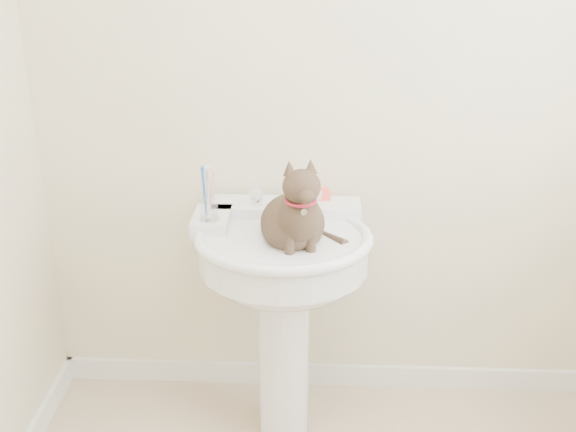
# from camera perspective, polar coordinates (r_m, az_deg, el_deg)

# --- Properties ---
(wall_back) EXTENTS (2.20, 0.00, 2.50)m
(wall_back) POSITION_cam_1_polar(r_m,az_deg,el_deg) (2.50, 4.51, 10.73)
(wall_back) COLOR beige
(wall_back) RESTS_ON ground
(baseboard_back) EXTENTS (2.20, 0.02, 0.09)m
(baseboard_back) POSITION_cam_1_polar(r_m,az_deg,el_deg) (3.00, 3.78, -12.40)
(baseboard_back) COLOR white
(baseboard_back) RESTS_ON floor
(pedestal_sink) EXTENTS (0.61, 0.59, 0.83)m
(pedestal_sink) POSITION_cam_1_polar(r_m,az_deg,el_deg) (2.44, -0.41, -4.54)
(pedestal_sink) COLOR white
(pedestal_sink) RESTS_ON floor
(faucet) EXTENTS (0.28, 0.12, 0.14)m
(faucet) POSITION_cam_1_polar(r_m,az_deg,el_deg) (2.48, -0.20, 1.57)
(faucet) COLOR silver
(faucet) RESTS_ON pedestal_sink
(soap_bar) EXTENTS (0.10, 0.07, 0.03)m
(soap_bar) POSITION_cam_1_polar(r_m,az_deg,el_deg) (2.57, 2.28, 1.70)
(soap_bar) COLOR #FB4E39
(soap_bar) RESTS_ON pedestal_sink
(toothbrush_cup) EXTENTS (0.07, 0.07, 0.19)m
(toothbrush_cup) POSITION_cam_1_polar(r_m,az_deg,el_deg) (2.39, -6.29, 0.75)
(toothbrush_cup) COLOR silver
(toothbrush_cup) RESTS_ON pedestal_sink
(cat) EXTENTS (0.23, 0.29, 0.42)m
(cat) POSITION_cam_1_polar(r_m,az_deg,el_deg) (2.29, 0.51, -0.16)
(cat) COLOR #4E3629
(cat) RESTS_ON pedestal_sink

